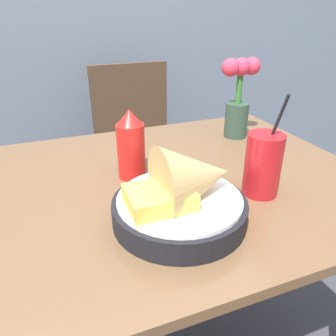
{
  "coord_description": "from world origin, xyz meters",
  "views": [
    {
      "loc": [
        -0.28,
        -0.71,
        1.18
      ],
      "look_at": [
        -0.02,
        -0.05,
        0.84
      ],
      "focal_mm": 35.0,
      "sensor_mm": 36.0,
      "label": 1
    }
  ],
  "objects": [
    {
      "name": "chair_far_window",
      "position": [
        0.15,
        0.84,
        0.55
      ],
      "size": [
        0.4,
        0.4,
        0.93
      ],
      "color": "#473323",
      "rests_on": "ground_plane"
    },
    {
      "name": "flower_vase",
      "position": [
        0.33,
        0.21,
        0.91
      ],
      "size": [
        0.14,
        0.08,
        0.26
      ],
      "color": "#2D4738",
      "rests_on": "dining_table"
    },
    {
      "name": "dining_table",
      "position": [
        0.0,
        0.0,
        0.66
      ],
      "size": [
        1.05,
        0.81,
        0.78
      ],
      "color": "brown",
      "rests_on": "ground_plane"
    },
    {
      "name": "ketchup_bottle",
      "position": [
        -0.09,
        0.05,
        0.87
      ],
      "size": [
        0.07,
        0.07,
        0.18
      ],
      "color": "red",
      "rests_on": "dining_table"
    },
    {
      "name": "food_basket",
      "position": [
        -0.04,
        -0.18,
        0.84
      ],
      "size": [
        0.28,
        0.28,
        0.17
      ],
      "color": "black",
      "rests_on": "dining_table"
    },
    {
      "name": "drink_cup",
      "position": [
        0.18,
        -0.15,
        0.85
      ],
      "size": [
        0.09,
        0.09,
        0.25
      ],
      "color": "red",
      "rests_on": "dining_table"
    }
  ]
}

